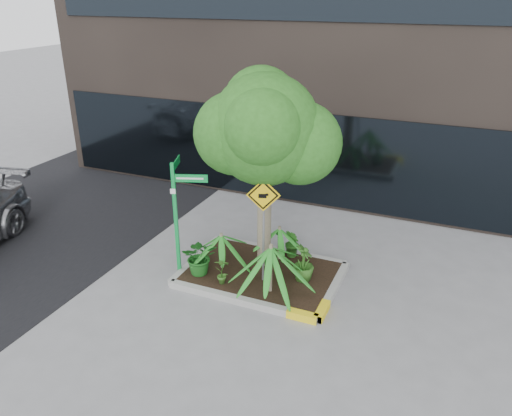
% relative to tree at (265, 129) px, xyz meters
% --- Properties ---
extents(ground, '(80.00, 80.00, 0.00)m').
position_rel_tree_xyz_m(ground, '(-0.11, -0.68, -3.18)').
color(ground, gray).
rests_on(ground, ground).
extents(asphalt_road, '(7.00, 80.00, 0.01)m').
position_rel_tree_xyz_m(asphalt_road, '(-6.61, -0.68, -3.17)').
color(asphalt_road, black).
rests_on(asphalt_road, ground).
extents(planter, '(3.35, 2.36, 0.15)m').
position_rel_tree_xyz_m(planter, '(0.12, -0.40, -3.08)').
color(planter, '#9E9E99').
rests_on(planter, ground).
extents(tree, '(2.90, 2.58, 4.35)m').
position_rel_tree_xyz_m(tree, '(0.00, 0.00, 0.00)').
color(tree, gray).
rests_on(tree, ground).
extents(palm_front, '(1.19, 1.19, 1.32)m').
position_rel_tree_xyz_m(palm_front, '(0.55, -1.01, -2.04)').
color(palm_front, gray).
rests_on(palm_front, ground).
extents(palm_left, '(0.93, 0.93, 1.03)m').
position_rel_tree_xyz_m(palm_left, '(-0.76, -0.56, -2.26)').
color(palm_left, gray).
rests_on(palm_left, ground).
extents(palm_back, '(0.90, 0.90, 1.00)m').
position_rel_tree_xyz_m(palm_back, '(0.24, 0.29, -2.28)').
color(palm_back, gray).
rests_on(palm_back, ground).
extents(shrub_a, '(1.00, 1.00, 0.82)m').
position_rel_tree_xyz_m(shrub_a, '(-1.07, -0.96, -2.62)').
color(shrub_a, '#195819').
rests_on(shrub_a, planter).
extents(shrub_b, '(0.56, 0.56, 0.79)m').
position_rel_tree_xyz_m(shrub_b, '(1.02, -0.34, -2.64)').
color(shrub_b, '#2D611D').
rests_on(shrub_b, planter).
extents(shrub_c, '(0.37, 0.37, 0.59)m').
position_rel_tree_xyz_m(shrub_c, '(-0.47, -1.14, -2.73)').
color(shrub_c, '#356A21').
rests_on(shrub_c, planter).
extents(shrub_d, '(0.54, 0.54, 0.70)m').
position_rel_tree_xyz_m(shrub_d, '(0.50, 0.47, -2.68)').
color(shrub_d, '#26621C').
rests_on(shrub_d, planter).
extents(street_sign_post, '(0.92, 0.73, 2.57)m').
position_rel_tree_xyz_m(street_sign_post, '(-1.57, -0.91, -1.59)').
color(street_sign_post, '#0E9F40').
rests_on(street_sign_post, ground).
extents(cattle_sign, '(0.65, 0.31, 2.21)m').
position_rel_tree_xyz_m(cattle_sign, '(0.22, -0.59, -1.53)').
color(cattle_sign, slate).
rests_on(cattle_sign, ground).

